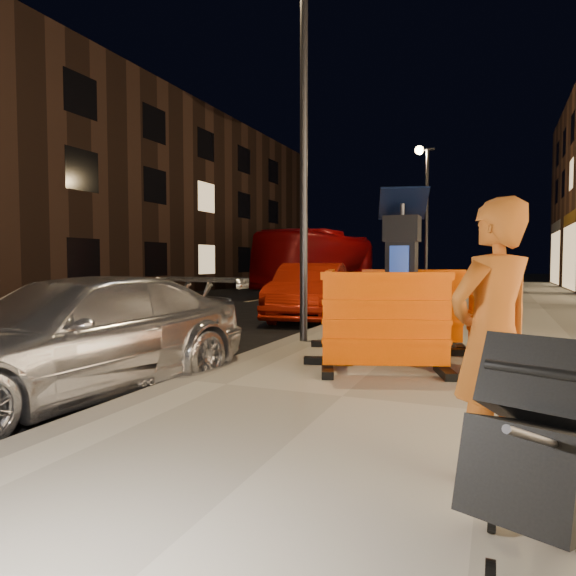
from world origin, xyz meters
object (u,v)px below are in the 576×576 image
at_px(barrier_front, 386,324).
at_px(barrier_back, 412,309).
at_px(car_red, 310,319).
at_px(man, 493,340).
at_px(parking_kiosk, 402,280).
at_px(car_silver, 74,396).
at_px(barrier_bldgside, 480,319).
at_px(stroller, 542,462).
at_px(bus_doubledecker, 321,291).
at_px(barrier_kerbside, 330,313).

distance_m(barrier_front, barrier_back, 1.90).
relative_size(car_red, man, 2.56).
xyz_separation_m(parking_kiosk, car_silver, (-2.97, -2.52, -1.18)).
height_order(barrier_front, barrier_bldgside, same).
distance_m(barrier_back, car_red, 5.20).
bearing_deg(parking_kiosk, barrier_front, -103.61).
relative_size(car_silver, stroller, 4.66).
relative_size(bus_doubledecker, stroller, 11.01).
distance_m(parking_kiosk, stroller, 4.56).
distance_m(man, stroller, 0.99).
relative_size(parking_kiosk, stroller, 2.23).
bearing_deg(stroller, man, 125.15).
relative_size(car_silver, bus_doubledecker, 0.42).
bearing_deg(bus_doubledecker, barrier_front, -67.61).
distance_m(barrier_front, stroller, 3.63).
distance_m(car_silver, bus_doubledecker, 19.55).
distance_m(barrier_bldgside, man, 3.45).
height_order(car_silver, man, man).
height_order(man, stroller, man).
bearing_deg(stroller, bus_doubledecker, 133.40).
distance_m(parking_kiosk, barrier_kerbside, 1.05).
xyz_separation_m(car_silver, car_red, (-0.09, 7.61, 0.00)).
bearing_deg(car_red, barrier_bldgside, -60.88).
bearing_deg(car_silver, barrier_bldgside, 41.87).
relative_size(barrier_bldgside, bus_doubledecker, 0.15).
bearing_deg(car_silver, stroller, -13.86).
bearing_deg(barrier_kerbside, car_red, 6.92).
height_order(bus_doubledecker, man, man).
height_order(barrier_back, man, man).
bearing_deg(bus_doubledecker, stroller, -67.53).
relative_size(parking_kiosk, barrier_front, 1.40).
height_order(barrier_bldgside, stroller, barrier_bldgside).
bearing_deg(barrier_bldgside, bus_doubledecker, 12.92).
height_order(barrier_bldgside, car_silver, barrier_bldgside).
xyz_separation_m(barrier_front, man, (1.11, -2.48, 0.24)).
bearing_deg(man, car_red, -111.30).
xyz_separation_m(barrier_kerbside, car_silver, (-2.02, -2.52, -0.72)).
bearing_deg(car_silver, barrier_kerbside, 60.44).
relative_size(parking_kiosk, car_silver, 0.48).
relative_size(barrier_front, stroller, 1.60).
distance_m(barrier_front, bus_doubledecker, 18.86).
xyz_separation_m(car_silver, stroller, (4.28, -1.82, 0.61)).
height_order(barrier_front, barrier_back, same).
bearing_deg(bus_doubledecker, man, -67.18).
xyz_separation_m(bus_doubledecker, stroller, (7.97, -21.01, 0.61)).
xyz_separation_m(barrier_bldgside, car_red, (-4.01, 5.09, -0.72)).
relative_size(barrier_bldgside, man, 0.90).
bearing_deg(barrier_back, barrier_front, -100.61).
relative_size(barrier_back, man, 0.90).
bearing_deg(parking_kiosk, car_red, 107.42).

